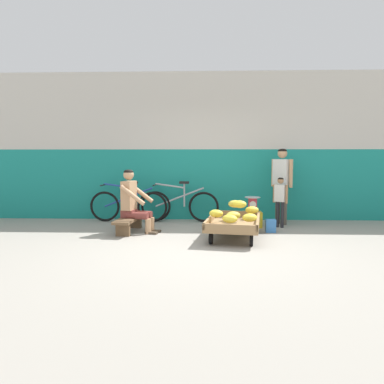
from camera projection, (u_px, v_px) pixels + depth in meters
ground_plane at (199, 249)px, 5.42m from camera, size 80.00×80.00×0.00m
back_wall at (202, 147)px, 8.01m from camera, size 16.00×0.30×3.17m
banana_cart at (234, 224)px, 6.16m from camera, size 1.06×1.56×0.36m
banana_pile at (237, 212)px, 6.06m from camera, size 0.93×1.17×0.26m
low_bench at (129, 221)px, 6.68m from camera, size 0.40×1.12×0.27m
vendor_seated at (133, 201)px, 6.63m from camera, size 0.72×0.57×1.14m
plastic_crate at (252, 219)px, 7.14m from camera, size 0.36×0.28×0.30m
weighing_scale at (252, 204)px, 7.11m from camera, size 0.30×0.30×0.29m
bicycle_near_left at (128, 205)px, 7.70m from camera, size 1.66×0.48×0.86m
bicycle_far_left at (179, 205)px, 7.73m from camera, size 1.66×0.48×0.86m
customer_adult at (282, 177)px, 7.38m from camera, size 0.37×0.37×1.53m
customer_child at (280, 197)px, 7.06m from camera, size 0.25×0.22×0.97m
shopping_bag at (271, 226)px, 6.64m from camera, size 0.18×0.12×0.24m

